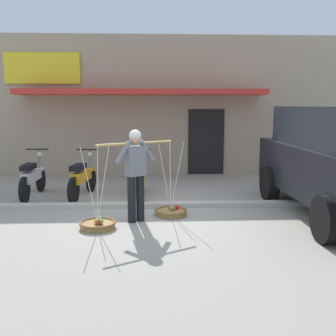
# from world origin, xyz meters

# --- Properties ---
(ground_plane) EXTENTS (90.00, 90.00, 0.00)m
(ground_plane) POSITION_xyz_m (0.00, 0.00, 0.00)
(ground_plane) COLOR #9E998C
(sidewalk_curb) EXTENTS (20.00, 0.24, 0.10)m
(sidewalk_curb) POSITION_xyz_m (0.00, 0.70, 0.05)
(sidewalk_curb) COLOR #BAB4A5
(sidewalk_curb) RESTS_ON ground
(fruit_vendor) EXTENTS (1.34, 0.81, 1.70)m
(fruit_vendor) POSITION_xyz_m (-0.46, -0.32, 0.98)
(fruit_vendor) COLOR black
(fruit_vendor) RESTS_ON ground
(fruit_basket_left_side) EXTENTS (0.64, 0.64, 1.45)m
(fruit_basket_left_side) POSITION_xyz_m (0.20, 0.07, 0.07)
(fruit_basket_left_side) COLOR #9E7542
(fruit_basket_left_side) RESTS_ON ground
(fruit_basket_right_side) EXTENTS (0.64, 0.64, 1.45)m
(fruit_basket_right_side) POSITION_xyz_m (-1.12, -0.71, 0.08)
(fruit_basket_right_side) COLOR #9E7542
(fruit_basket_right_side) RESTS_ON ground
(motorcycle_nearest_shop) EXTENTS (0.54, 1.82, 1.09)m
(motorcycle_nearest_shop) POSITION_xyz_m (-2.93, 1.78, 0.45)
(motorcycle_nearest_shop) COLOR black
(motorcycle_nearest_shop) RESTS_ON ground
(motorcycle_second_in_row) EXTENTS (0.54, 1.81, 1.09)m
(motorcycle_second_in_row) POSITION_xyz_m (-1.77, 1.69, 0.45)
(motorcycle_second_in_row) COLOR black
(motorcycle_second_in_row) RESTS_ON ground
(motorcycle_third_in_row) EXTENTS (0.54, 1.82, 1.09)m
(motorcycle_third_in_row) POSITION_xyz_m (-0.43, 1.61, 0.45)
(motorcycle_third_in_row) COLOR black
(motorcycle_third_in_row) RESTS_ON ground
(storefront_building) EXTENTS (13.00, 6.00, 4.20)m
(storefront_building) POSITION_xyz_m (-0.41, 7.24, 2.10)
(storefront_building) COLOR tan
(storefront_building) RESTS_ON ground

